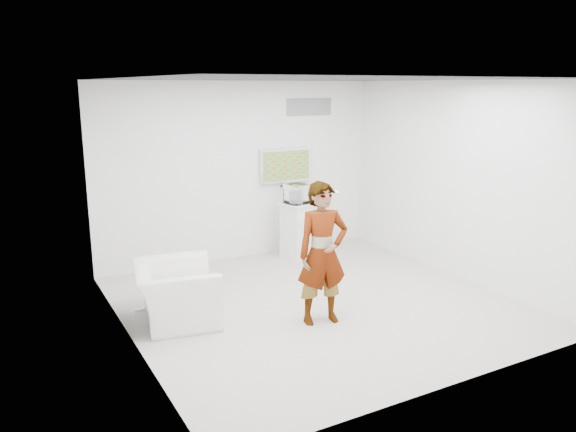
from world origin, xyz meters
The scene contains 10 objects.
room centered at (0.00, 0.00, 1.50)m, with size 5.01×5.01×3.00m.
tv centered at (0.85, 2.45, 1.55)m, with size 1.00×0.08×0.60m, color silver.
logo_decal centered at (1.35, 2.49, 2.55)m, with size 0.90×0.02×0.30m, color slate.
person centered at (-0.26, -0.54, 0.90)m, with size 0.65×0.43×1.79m, color silver.
armchair centered at (-1.86, 0.36, 0.37)m, with size 1.13×0.99×0.74m, color silver.
pedestal centered at (0.82, 1.98, 0.48)m, with size 0.46×0.46×0.96m, color silver.
floor_uplight centered at (1.25, 2.04, 0.14)m, with size 0.18×0.18×0.29m, color silver.
vitrine centered at (0.82, 1.98, 1.12)m, with size 0.33×0.33×0.33m, color silver.
console centered at (0.82, 1.98, 1.07)m, with size 0.05×0.17×0.23m, color silver.
wii_remote centered at (0.01, -0.44, 1.62)m, with size 0.04×0.14×0.04m, color silver.
Camera 1 is at (-3.83, -6.16, 2.93)m, focal length 35.00 mm.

